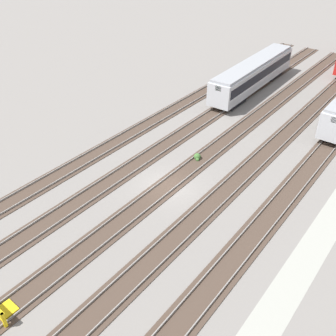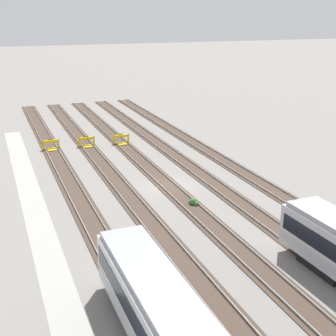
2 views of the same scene
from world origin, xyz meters
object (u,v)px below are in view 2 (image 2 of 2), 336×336
object	(u,v)px
bumper_stop_nearest_track	(51,146)
bumper_stop_near_inner_track	(87,143)
bumper_stop_middle_track	(122,140)
weed_clump	(194,202)

from	to	relation	value
bumper_stop_nearest_track	bumper_stop_near_inner_track	world-z (taller)	same
bumper_stop_nearest_track	bumper_stop_near_inner_track	size ratio (longest dim) A/B	1.00
bumper_stop_middle_track	bumper_stop_nearest_track	bearing A→B (deg)	-93.90
bumper_stop_nearest_track	bumper_stop_middle_track	bearing A→B (deg)	86.10
bumper_stop_middle_track	weed_clump	xyz separation A→B (m)	(20.85, 0.40, -0.27)
bumper_stop_middle_track	weed_clump	world-z (taller)	bumper_stop_middle_track
bumper_stop_near_inner_track	weed_clump	distance (m)	21.81
bumper_stop_near_inner_track	bumper_stop_middle_track	distance (m)	4.28
bumper_stop_nearest_track	weed_clump	distance (m)	23.21
bumper_stop_near_inner_track	weed_clump	bearing A→B (deg)	12.33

